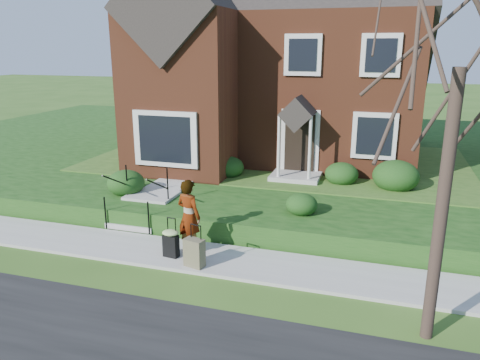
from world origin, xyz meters
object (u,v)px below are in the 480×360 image
at_px(suitcase_olive, 194,253).
at_px(woman, 189,216).
at_px(front_steps, 145,206).
at_px(tree_verge, 464,37).
at_px(suitcase_black, 171,242).

bearing_deg(suitcase_olive, woman, 134.60).
height_order(front_steps, tree_verge, tree_verge).
bearing_deg(suitcase_olive, tree_verge, 0.44).
height_order(front_steps, woman, woman).
relative_size(suitcase_black, suitcase_olive, 0.97).
bearing_deg(tree_verge, suitcase_black, 165.09).
xyz_separation_m(suitcase_black, tree_verge, (5.56, -1.48, 4.55)).
distance_m(suitcase_black, suitcase_olive, 0.79).
distance_m(front_steps, suitcase_black, 2.75).
distance_m(woman, suitcase_olive, 1.00).
bearing_deg(front_steps, tree_verge, -25.80).
distance_m(suitcase_olive, tree_verge, 6.77).
bearing_deg(suitcase_olive, suitcase_black, 170.83).
xyz_separation_m(suitcase_olive, tree_verge, (4.83, -1.17, 4.59)).
relative_size(suitcase_black, tree_verge, 0.13).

